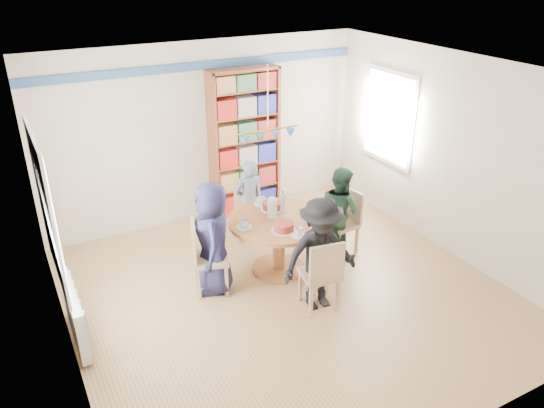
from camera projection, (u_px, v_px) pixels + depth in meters
ground at (287, 293)px, 6.53m from camera, size 5.00×5.00×0.00m
room_shell at (235, 149)px, 6.40m from camera, size 5.00×5.00×5.00m
radiator at (75, 314)px, 5.59m from camera, size 0.12×1.00×0.60m
dining_table at (279, 232)px, 6.78m from camera, size 1.30×1.30×0.75m
chair_left at (204, 254)px, 6.36m from camera, size 0.53×0.53×0.95m
chair_right at (346, 218)px, 7.28m from camera, size 0.44×0.44×0.89m
chair_far at (248, 206)px, 7.65m from camera, size 0.49×0.49×0.87m
chair_near at (322, 273)px, 6.02m from camera, size 0.47×0.47×0.93m
person_left at (213, 238)px, 6.33m from camera, size 0.64×0.80×1.42m
person_right at (340, 211)px, 7.17m from camera, size 0.57×0.68×1.26m
person_far at (249, 201)px, 7.53m from camera, size 0.45×0.30×1.21m
person_near at (320, 255)px, 6.01m from camera, size 0.94×0.59×1.39m
bookshelf at (245, 144)px, 8.15m from camera, size 1.09×0.33×2.29m
tableware at (276, 214)px, 6.68m from camera, size 1.18×1.18×0.31m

